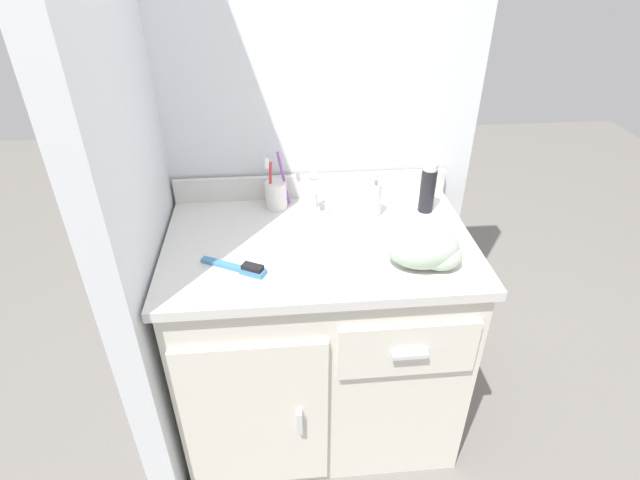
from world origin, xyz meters
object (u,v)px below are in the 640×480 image
Objects in this scene: toothbrush_cup at (276,193)px; hairbrush at (242,268)px; soap_dispenser at (372,198)px; shaving_cream_can at (428,188)px; hand_towel at (427,249)px.

hairbrush is at bearing -106.31° from toothbrush_cup.
hairbrush is (-0.40, -0.27, -0.05)m from soap_dispenser.
soap_dispenser is (0.30, -0.08, 0.01)m from toothbrush_cup.
shaving_cream_can is at bearing 4.37° from soap_dispenser.
hairbrush is at bearing -154.30° from shaving_cream_can.
hairbrush is 0.90× the size of hand_towel.
shaving_cream_can is (0.18, 0.01, 0.02)m from soap_dispenser.
soap_dispenser is 0.30m from hand_towel.
toothbrush_cup is at bearing 172.19° from shaving_cream_can.
hairbrush is (-0.58, -0.28, -0.07)m from shaving_cream_can.
toothbrush_cup is at bearing 165.19° from soap_dispenser.
hairbrush is at bearing -146.49° from soap_dispenser.
hand_towel is (0.40, -0.36, -0.00)m from toothbrush_cup.
shaving_cream_can is 0.83× the size of hand_towel.
shaving_cream_can reaches higher than soap_dispenser.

